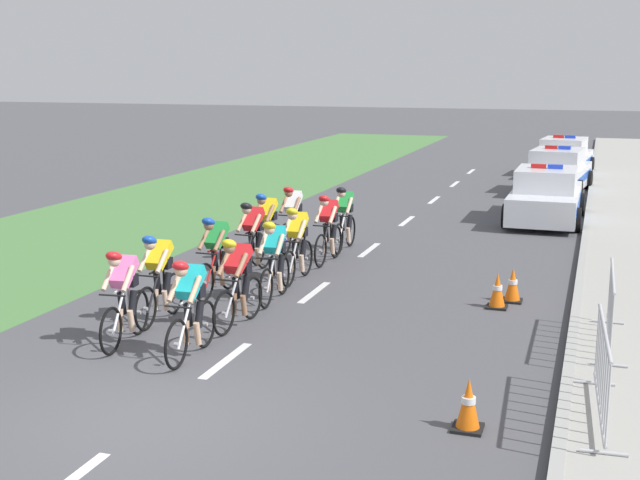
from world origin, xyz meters
name	(u,v)px	position (x,y,z in m)	size (l,w,h in m)	color
ground_plane	(148,421)	(0.00, 0.00, 0.00)	(160.00, 160.00, 0.00)	#4C4C51
kerb_edge	(586,231)	(4.75, 14.00, 0.07)	(0.16, 60.00, 0.13)	#9E9E99
grass_verge	(161,209)	(-7.49, 14.00, 0.00)	(7.00, 60.00, 0.01)	#4C7F42
lane_markings_centre	(390,234)	(0.00, 12.27, 0.00)	(0.14, 29.60, 0.01)	white
cyclist_lead	(124,295)	(-1.77, 2.46, 0.79)	(0.45, 1.72, 1.56)	black
cyclist_second	(190,306)	(-0.53, 2.21, 0.79)	(0.42, 1.72, 1.56)	black
cyclist_third	(159,276)	(-1.84, 3.67, 0.79)	(0.42, 1.72, 1.56)	black
cyclist_fourth	(237,280)	(-0.49, 3.82, 0.79)	(0.43, 1.72, 1.56)	black
cyclist_fifth	(216,254)	(-1.65, 5.49, 0.79)	(0.42, 1.72, 1.56)	black
cyclist_sixth	(274,259)	(-0.49, 5.46, 0.79)	(0.43, 1.72, 1.56)	black
cyclist_seventh	(253,236)	(-1.67, 7.29, 0.79)	(0.44, 1.72, 1.56)	black
cyclist_eighth	(297,243)	(-0.59, 6.96, 0.79)	(0.42, 1.72, 1.56)	black
cyclist_ninth	(267,226)	(-1.85, 8.50, 0.79)	(0.43, 1.72, 1.56)	black
cyclist_tenth	(328,227)	(-0.51, 8.73, 0.79)	(0.42, 1.72, 1.56)	black
cyclist_eleventh	(293,217)	(-1.69, 9.70, 0.79)	(0.42, 1.72, 1.56)	black
cyclist_twelfth	(344,217)	(-0.54, 10.03, 0.79)	(0.42, 1.72, 1.56)	black
police_car_nearest	(546,197)	(3.62, 15.44, 0.68)	(2.02, 4.41, 1.59)	silver
police_car_second	(557,172)	(3.62, 21.28, 0.68)	(2.32, 4.55, 1.59)	silver
police_car_third	(564,158)	(3.62, 26.06, 0.68)	(2.31, 4.55, 1.59)	white
crowd_barrier_front	(602,374)	(5.16, 1.58, 0.65)	(0.62, 2.32, 1.07)	#B7BABF
crowd_barrier_middle	(610,309)	(5.27, 4.48, 0.65)	(0.52, 2.32, 1.07)	#B7BABF
traffic_cone_near	(468,405)	(3.70, 0.97, 0.31)	(0.36, 0.36, 0.64)	black
traffic_cone_mid	(513,285)	(3.62, 6.79, 0.31)	(0.36, 0.36, 0.64)	black
traffic_cone_far	(497,291)	(3.41, 6.29, 0.31)	(0.36, 0.36, 0.64)	black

